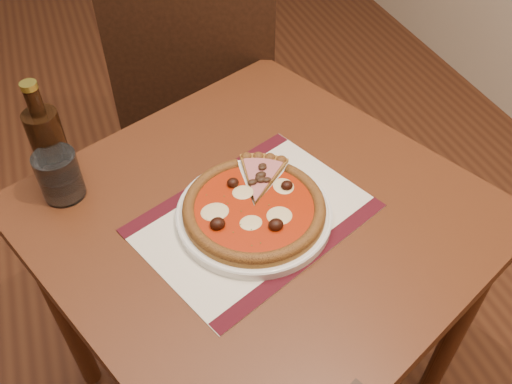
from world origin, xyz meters
TOP-DOWN VIEW (x-y plane):
  - table at (0.95, -1.06)m, footprint 1.04×1.04m
  - chair_far at (1.02, -0.35)m, footprint 0.59×0.59m
  - placemat at (0.93, -1.08)m, footprint 0.51×0.44m
  - plate at (0.93, -1.08)m, footprint 0.30×0.30m
  - pizza at (0.93, -1.08)m, footprint 0.27×0.27m
  - ham_slice at (0.99, -1.00)m, footprint 0.11×0.14m
  - water_glass at (0.60, -0.88)m, footprint 0.10×0.10m
  - bottle at (0.59, -0.82)m, footprint 0.07×0.07m

SIDE VIEW (x-z plane):
  - chair_far at x=1.02m, z-range 0.07..1.04m
  - table at x=0.95m, z-range 0.27..1.02m
  - placemat at x=0.93m, z-range 0.75..0.75m
  - plate at x=0.93m, z-range 0.75..0.77m
  - ham_slice at x=0.99m, z-range 0.77..0.79m
  - pizza at x=0.93m, z-range 0.76..0.80m
  - water_glass at x=0.60m, z-range 0.75..0.85m
  - bottle at x=0.59m, z-range 0.73..0.95m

